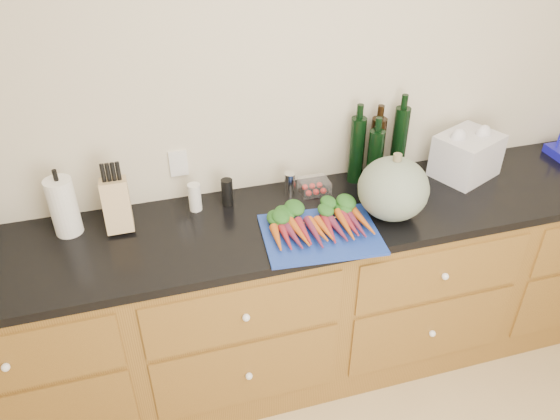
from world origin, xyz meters
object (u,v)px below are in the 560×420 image
object	(u,v)px
cutting_board	(321,234)
knife_block	(117,205)
squash	(393,189)
carrots	(318,224)
tomato_box	(314,186)
paper_towel	(64,207)

from	to	relation	value
cutting_board	knife_block	distance (m)	0.86
squash	knife_block	bearing A→B (deg)	167.97
carrots	knife_block	xyz separation A→B (m)	(-0.80, 0.27, 0.08)
carrots	squash	bearing A→B (deg)	4.02
carrots	tomato_box	distance (m)	0.31
cutting_board	tomato_box	size ratio (longest dim) A/B	3.54
cutting_board	paper_towel	xyz separation A→B (m)	(-1.01, 0.32, 0.12)
cutting_board	paper_towel	world-z (taller)	paper_towel
carrots	squash	distance (m)	0.36
knife_block	tomato_box	world-z (taller)	knife_block
squash	paper_towel	xyz separation A→B (m)	(-1.35, 0.26, -0.01)
squash	knife_block	size ratio (longest dim) A/B	1.39
paper_towel	knife_block	distance (m)	0.21
knife_block	tomato_box	xyz separation A→B (m)	(0.88, 0.03, -0.08)
carrots	tomato_box	bearing A→B (deg)	74.05
carrots	tomato_box	size ratio (longest dim) A/B	3.05
carrots	squash	world-z (taller)	squash
paper_towel	squash	bearing A→B (deg)	-11.04
carrots	paper_towel	size ratio (longest dim) A/B	1.64
cutting_board	knife_block	xyz separation A→B (m)	(-0.80, 0.30, 0.10)
paper_towel	tomato_box	distance (m)	1.10
carrots	knife_block	world-z (taller)	knife_block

